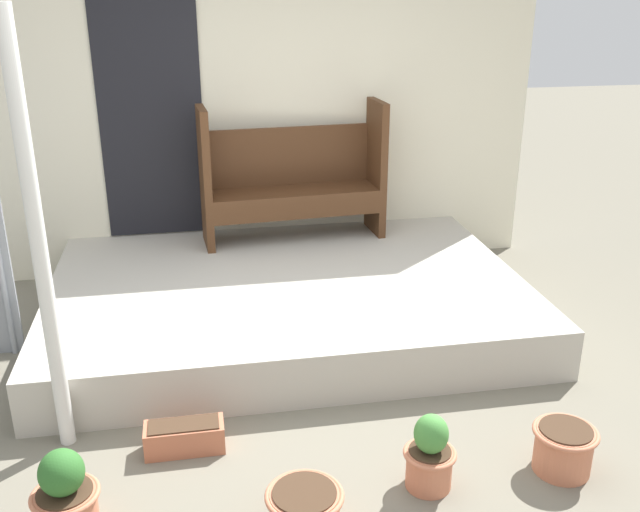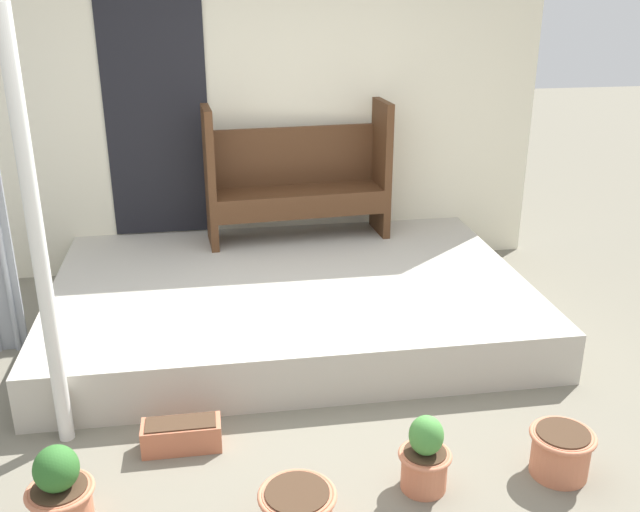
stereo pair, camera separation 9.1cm
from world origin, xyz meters
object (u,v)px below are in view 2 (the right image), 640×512
flower_pot_right (425,457)px  planter_box_rect (182,435)px  bench (297,175)px  flower_pot_far_right (561,451)px  support_post (38,245)px  flower_pot_middle (297,509)px  flower_pot_left (60,494)px

flower_pot_right → planter_box_rect: bearing=156.6°
bench → flower_pot_far_right: (0.95, -2.79, -0.73)m
planter_box_rect → support_post: bearing=163.2°
flower_pot_middle → planter_box_rect: 0.87m
support_post → bench: (1.53, 2.09, -0.26)m
bench → flower_pot_left: 3.21m
flower_pot_middle → bench: bearing=82.5°
flower_pot_middle → planter_box_rect: (-0.53, 0.70, -0.04)m
support_post → flower_pot_left: (0.11, -0.70, -0.93)m
bench → flower_pot_far_right: size_ratio=4.53×
support_post → planter_box_rect: 1.22m
flower_pot_middle → flower_pot_left: bearing=169.9°
bench → flower_pot_middle: bench is taller
flower_pot_far_right → bench: bearing=108.9°
bench → flower_pot_right: bearing=-88.7°
flower_pot_far_right → flower_pot_middle: bearing=-172.0°
bench → flower_pot_right: (0.25, -2.78, -0.69)m
flower_pot_left → planter_box_rect: (0.51, 0.51, -0.11)m
bench → flower_pot_right: size_ratio=3.68×
bench → flower_pot_middle: (-0.39, -2.97, -0.74)m
flower_pot_right → flower_pot_far_right: flower_pot_right is taller
bench → planter_box_rect: 2.57m
flower_pot_right → flower_pot_left: bearing=-179.7°
flower_pot_right → planter_box_rect: 1.28m
flower_pot_right → planter_box_rect: size_ratio=0.97×
flower_pot_left → flower_pot_middle: size_ratio=1.20×
flower_pot_middle → planter_box_rect: size_ratio=0.86×
flower_pot_left → planter_box_rect: 0.73m
flower_pot_middle → support_post: bearing=142.3°
bench → support_post: bearing=-130.2°
support_post → bench: bearing=53.7°
planter_box_rect → bench: bearing=68.1°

